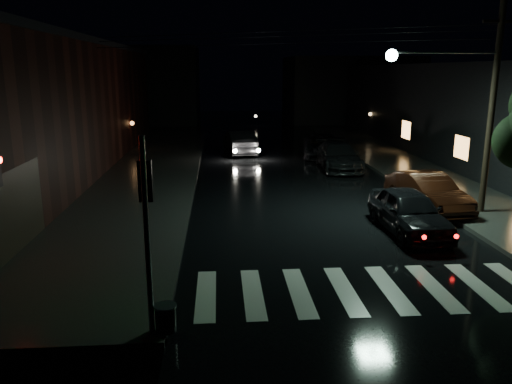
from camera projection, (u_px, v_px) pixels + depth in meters
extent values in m
plane|color=black|center=(254.00, 302.00, 12.32)|extent=(120.00, 120.00, 0.00)
cube|color=#282826|center=(137.00, 181.00, 25.50)|extent=(6.00, 44.00, 0.15)
cube|color=#282826|center=(422.00, 176.00, 26.59)|extent=(4.00, 44.00, 0.15)
cube|color=black|center=(4.00, 111.00, 26.12)|extent=(10.00, 36.00, 7.00)
cube|color=black|center=(512.00, 114.00, 30.27)|extent=(10.00, 40.00, 6.00)
cube|color=black|center=(133.00, 85.00, 54.23)|extent=(14.00, 10.00, 8.00)
cube|color=black|center=(350.00, 89.00, 56.09)|extent=(14.00, 10.00, 7.00)
cube|color=beige|center=(367.00, 289.00, 13.02)|extent=(9.00, 3.00, 0.01)
cylinder|color=slate|center=(147.00, 238.00, 10.17)|extent=(0.12, 0.12, 4.20)
cylinder|color=black|center=(166.00, 319.00, 10.62)|extent=(0.44, 0.44, 0.55)
cylinder|color=slate|center=(165.00, 306.00, 10.55)|extent=(0.48, 0.48, 0.04)
cube|color=black|center=(145.00, 181.00, 10.07)|extent=(0.28, 0.16, 0.85)
sphere|color=#0CFF33|center=(147.00, 192.00, 10.21)|extent=(0.20, 0.20, 0.20)
cylinder|color=black|center=(492.00, 109.00, 18.80)|extent=(0.24, 0.24, 8.00)
cube|color=black|center=(502.00, 21.00, 18.05)|extent=(1.40, 0.10, 0.10)
cylinder|color=slate|center=(445.00, 53.00, 18.17)|extent=(4.00, 0.08, 0.08)
sphere|color=#BFFFD8|center=(392.00, 55.00, 18.05)|extent=(0.44, 0.44, 0.44)
imported|color=black|center=(409.00, 211.00, 17.46)|extent=(1.95, 4.56, 1.54)
imported|color=black|center=(427.00, 192.00, 20.23)|extent=(2.18, 4.78, 1.52)
imported|color=black|center=(338.00, 156.00, 28.79)|extent=(2.33, 5.34, 1.53)
imported|color=black|center=(323.00, 146.00, 32.60)|extent=(3.22, 5.73, 1.51)
imported|color=black|center=(240.00, 142.00, 34.02)|extent=(2.26, 5.11, 1.63)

